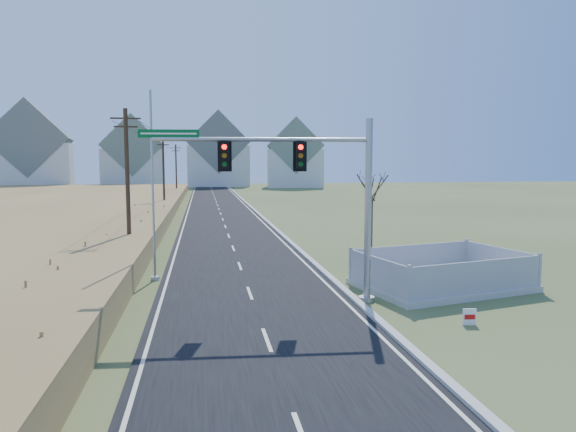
# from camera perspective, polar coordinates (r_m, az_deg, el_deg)

# --- Properties ---
(ground) EXTENTS (260.00, 260.00, 0.00)m
(ground) POSITION_cam_1_polar(r_m,az_deg,el_deg) (18.76, -3.14, -11.73)
(ground) COLOR #46592B
(ground) RESTS_ON ground
(road) EXTENTS (8.00, 180.00, 0.06)m
(road) POSITION_cam_1_polar(r_m,az_deg,el_deg) (68.04, -7.79, 1.04)
(road) COLOR black
(road) RESTS_ON ground
(curb) EXTENTS (0.30, 180.00, 0.18)m
(curb) POSITION_cam_1_polar(r_m,az_deg,el_deg) (68.28, -4.31, 1.14)
(curb) COLOR #B2AFA8
(curb) RESTS_ON ground
(utility_pole_near) EXTENTS (1.80, 0.26, 9.00)m
(utility_pole_near) POSITION_cam_1_polar(r_m,az_deg,el_deg) (33.11, -17.41, 3.89)
(utility_pole_near) COLOR #422D1E
(utility_pole_near) RESTS_ON ground
(utility_pole_mid) EXTENTS (1.80, 0.26, 9.00)m
(utility_pole_mid) POSITION_cam_1_polar(r_m,az_deg,el_deg) (62.95, -13.66, 4.79)
(utility_pole_mid) COLOR #422D1E
(utility_pole_mid) RESTS_ON ground
(utility_pole_far) EXTENTS (1.80, 0.26, 9.00)m
(utility_pole_far) POSITION_cam_1_polar(r_m,az_deg,el_deg) (92.90, -12.32, 5.10)
(utility_pole_far) COLOR #422D1E
(utility_pole_far) RESTS_ON ground
(condo_nw) EXTENTS (17.69, 13.38, 19.05)m
(condo_nw) POSITION_cam_1_polar(r_m,az_deg,el_deg) (123.19, -26.65, 6.18)
(condo_nw) COLOR silver
(condo_nw) RESTS_ON ground
(condo_nnw) EXTENTS (14.93, 11.17, 17.03)m
(condo_nnw) POSITION_cam_1_polar(r_m,az_deg,el_deg) (126.81, -16.84, 6.17)
(condo_nnw) COLOR silver
(condo_nnw) RESTS_ON ground
(condo_n) EXTENTS (15.27, 10.20, 18.54)m
(condo_n) POSITION_cam_1_polar(r_m,az_deg,el_deg) (129.85, -7.77, 6.65)
(condo_n) COLOR silver
(condo_n) RESTS_ON ground
(condo_ne) EXTENTS (14.12, 10.51, 16.52)m
(condo_ne) POSITION_cam_1_polar(r_m,az_deg,el_deg) (123.75, 0.76, 6.39)
(condo_ne) COLOR silver
(condo_ne) RESTS_ON ground
(traffic_signal_mast) EXTENTS (9.34, 1.08, 7.45)m
(traffic_signal_mast) POSITION_cam_1_polar(r_m,az_deg,el_deg) (20.57, 3.81, 2.74)
(traffic_signal_mast) COLOR #9EA0A5
(traffic_signal_mast) RESTS_ON ground
(fence_enclosure) EXTENTS (8.10, 6.39, 1.65)m
(fence_enclosure) POSITION_cam_1_polar(r_m,az_deg,el_deg) (24.64, 16.67, -6.95)
(fence_enclosure) COLOR #B7B5AD
(fence_enclosure) RESTS_ON ground
(open_sign) EXTENTS (0.47, 0.12, 0.58)m
(open_sign) POSITION_cam_1_polar(r_m,az_deg,el_deg) (19.40, 19.52, -10.51)
(open_sign) COLOR white
(open_sign) RESTS_ON ground
(flagpole) EXTENTS (0.41, 0.41, 9.12)m
(flagpole) POSITION_cam_1_polar(r_m,az_deg,el_deg) (25.46, -14.75, 1.10)
(flagpole) COLOR #B7B5AD
(flagpole) RESTS_ON ground
(bare_tree) EXTENTS (2.07, 2.07, 5.49)m
(bare_tree) POSITION_cam_1_polar(r_m,az_deg,el_deg) (30.33, 9.31, 3.43)
(bare_tree) COLOR #4C3F33
(bare_tree) RESTS_ON ground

